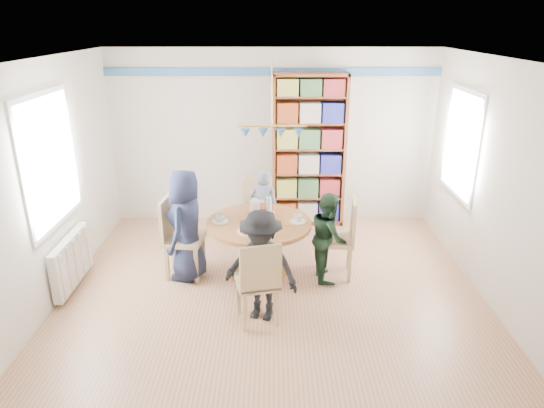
{
  "coord_description": "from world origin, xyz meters",
  "views": [
    {
      "loc": [
        0.01,
        -4.9,
        3.07
      ],
      "look_at": [
        0.0,
        0.4,
        1.05
      ],
      "focal_mm": 32.0,
      "sensor_mm": 36.0,
      "label": 1
    }
  ],
  "objects_px": {
    "dining_table": "(259,236)",
    "bookshelf": "(309,153)",
    "chair_near": "(259,279)",
    "person_right": "(329,237)",
    "radiator": "(72,261)",
    "person_near": "(261,266)",
    "person_far": "(264,208)",
    "chair_far": "(259,207)",
    "chair_left": "(177,233)",
    "person_left": "(186,225)",
    "chair_right": "(343,234)"
  },
  "relations": [
    {
      "from": "dining_table",
      "to": "bookshelf",
      "type": "bearing_deg",
      "value": 67.8
    },
    {
      "from": "chair_near",
      "to": "person_right",
      "type": "bearing_deg",
      "value": 50.48
    },
    {
      "from": "radiator",
      "to": "person_near",
      "type": "height_order",
      "value": "person_near"
    },
    {
      "from": "person_far",
      "to": "chair_far",
      "type": "bearing_deg",
      "value": -47.67
    },
    {
      "from": "person_near",
      "to": "chair_near",
      "type": "bearing_deg",
      "value": -82.2
    },
    {
      "from": "radiator",
      "to": "chair_far",
      "type": "relative_size",
      "value": 1.02
    },
    {
      "from": "bookshelf",
      "to": "chair_near",
      "type": "bearing_deg",
      "value": -103.95
    },
    {
      "from": "chair_far",
      "to": "chair_near",
      "type": "distance_m",
      "value": 2.09
    },
    {
      "from": "dining_table",
      "to": "person_far",
      "type": "xyz_separation_m",
      "value": [
        0.05,
        0.9,
        0.02
      ]
    },
    {
      "from": "radiator",
      "to": "chair_left",
      "type": "distance_m",
      "value": 1.29
    },
    {
      "from": "person_left",
      "to": "person_right",
      "type": "bearing_deg",
      "value": 101.67
    },
    {
      "from": "bookshelf",
      "to": "person_right",
      "type": "bearing_deg",
      "value": -85.61
    },
    {
      "from": "person_right",
      "to": "chair_near",
      "type": "bearing_deg",
      "value": 137.1
    },
    {
      "from": "chair_right",
      "to": "person_right",
      "type": "relative_size",
      "value": 0.91
    },
    {
      "from": "bookshelf",
      "to": "person_far",
      "type": "bearing_deg",
      "value": -127.8
    },
    {
      "from": "person_far",
      "to": "person_near",
      "type": "height_order",
      "value": "person_near"
    },
    {
      "from": "chair_near",
      "to": "person_right",
      "type": "relative_size",
      "value": 0.87
    },
    {
      "from": "person_left",
      "to": "dining_table",
      "type": "bearing_deg",
      "value": 102.81
    },
    {
      "from": "chair_right",
      "to": "chair_near",
      "type": "height_order",
      "value": "chair_right"
    },
    {
      "from": "dining_table",
      "to": "person_near",
      "type": "distance_m",
      "value": 0.92
    },
    {
      "from": "chair_far",
      "to": "person_left",
      "type": "xyz_separation_m",
      "value": [
        -0.87,
        -1.06,
        0.17
      ]
    },
    {
      "from": "dining_table",
      "to": "chair_near",
      "type": "bearing_deg",
      "value": -88.71
    },
    {
      "from": "chair_left",
      "to": "person_left",
      "type": "bearing_deg",
      "value": -21.44
    },
    {
      "from": "radiator",
      "to": "bookshelf",
      "type": "height_order",
      "value": "bookshelf"
    },
    {
      "from": "dining_table",
      "to": "bookshelf",
      "type": "xyz_separation_m",
      "value": [
        0.72,
        1.77,
        0.6
      ]
    },
    {
      "from": "chair_far",
      "to": "person_far",
      "type": "relative_size",
      "value": 0.85
    },
    {
      "from": "chair_left",
      "to": "person_far",
      "type": "height_order",
      "value": "person_far"
    },
    {
      "from": "chair_right",
      "to": "person_left",
      "type": "distance_m",
      "value": 1.94
    },
    {
      "from": "dining_table",
      "to": "person_left",
      "type": "height_order",
      "value": "person_left"
    },
    {
      "from": "chair_right",
      "to": "person_near",
      "type": "bearing_deg",
      "value": -136.13
    },
    {
      "from": "person_far",
      "to": "person_near",
      "type": "distance_m",
      "value": 1.81
    },
    {
      "from": "chair_far",
      "to": "person_near",
      "type": "distance_m",
      "value": 1.97
    },
    {
      "from": "dining_table",
      "to": "person_far",
      "type": "distance_m",
      "value": 0.9
    },
    {
      "from": "chair_far",
      "to": "person_right",
      "type": "xyz_separation_m",
      "value": [
        0.89,
        -1.08,
        0.02
      ]
    },
    {
      "from": "dining_table",
      "to": "person_right",
      "type": "distance_m",
      "value": 0.86
    },
    {
      "from": "chair_left",
      "to": "chair_near",
      "type": "xyz_separation_m",
      "value": [
        1.05,
        -1.09,
        -0.03
      ]
    },
    {
      "from": "radiator",
      "to": "chair_right",
      "type": "bearing_deg",
      "value": 5.46
    },
    {
      "from": "person_left",
      "to": "person_near",
      "type": "bearing_deg",
      "value": 58.38
    },
    {
      "from": "dining_table",
      "to": "person_left",
      "type": "relative_size",
      "value": 0.92
    },
    {
      "from": "dining_table",
      "to": "chair_far",
      "type": "distance_m",
      "value": 1.05
    },
    {
      "from": "chair_left",
      "to": "chair_near",
      "type": "height_order",
      "value": "chair_left"
    },
    {
      "from": "person_left",
      "to": "chair_near",
      "type": "bearing_deg",
      "value": 53.92
    },
    {
      "from": "chair_near",
      "to": "bookshelf",
      "type": "distance_m",
      "value": 2.96
    },
    {
      "from": "person_right",
      "to": "person_far",
      "type": "xyz_separation_m",
      "value": [
        -0.81,
        0.92,
        0.01
      ]
    },
    {
      "from": "radiator",
      "to": "chair_left",
      "type": "bearing_deg",
      "value": 14.52
    },
    {
      "from": "dining_table",
      "to": "chair_left",
      "type": "xyz_separation_m",
      "value": [
        -1.03,
        0.05,
        0.01
      ]
    },
    {
      "from": "chair_right",
      "to": "person_far",
      "type": "distance_m",
      "value": 1.31
    },
    {
      "from": "person_far",
      "to": "person_left",
      "type": "bearing_deg",
      "value": 61.34
    },
    {
      "from": "chair_far",
      "to": "person_right",
      "type": "distance_m",
      "value": 1.4
    },
    {
      "from": "radiator",
      "to": "chair_right",
      "type": "xyz_separation_m",
      "value": [
        3.3,
        0.32,
        0.21
      ]
    }
  ]
}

